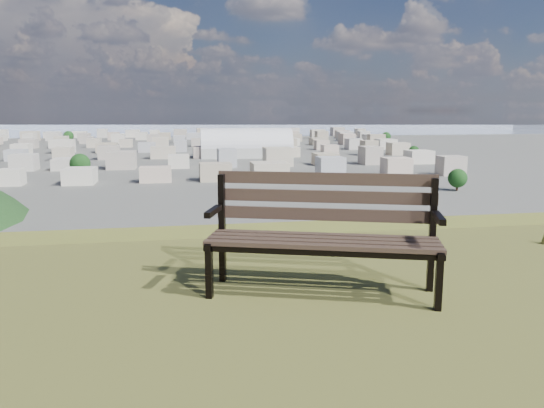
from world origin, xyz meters
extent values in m
cube|color=#422F26|center=(-0.17, 2.03, 25.39)|extent=(1.53, 0.58, 0.03)
cube|color=#422F26|center=(-0.14, 2.13, 25.39)|extent=(1.53, 0.58, 0.03)
cube|color=#422F26|center=(-0.10, 2.23, 25.39)|extent=(1.53, 0.58, 0.03)
cube|color=#422F26|center=(-0.07, 2.33, 25.39)|extent=(1.53, 0.58, 0.03)
cube|color=#422F26|center=(-0.05, 2.40, 25.53)|extent=(1.52, 0.54, 0.09)
cube|color=#422F26|center=(-0.04, 2.42, 25.66)|extent=(1.52, 0.54, 0.09)
cube|color=#422F26|center=(-0.03, 2.44, 25.79)|extent=(1.52, 0.54, 0.09)
cube|color=black|center=(-0.90, 2.26, 25.19)|extent=(0.06, 0.06, 0.39)
cube|color=black|center=(-0.77, 2.62, 25.41)|extent=(0.06, 0.06, 0.81)
cube|color=black|center=(-0.84, 2.42, 25.36)|extent=(0.18, 0.43, 0.04)
cube|color=black|center=(-0.85, 2.38, 25.58)|extent=(0.14, 0.32, 0.04)
cube|color=black|center=(0.54, 1.77, 25.19)|extent=(0.06, 0.06, 0.39)
cube|color=black|center=(0.66, 2.13, 25.41)|extent=(0.06, 0.06, 0.81)
cube|color=black|center=(0.60, 1.94, 25.36)|extent=(0.18, 0.43, 0.04)
cube|color=black|center=(0.59, 1.89, 25.58)|extent=(0.14, 0.32, 0.04)
cube|color=black|center=(-0.17, 2.02, 25.35)|extent=(1.52, 0.54, 0.04)
cube|color=black|center=(-0.07, 2.34, 25.35)|extent=(1.52, 0.54, 0.04)
cube|color=#BABAB6|center=(37.16, 301.15, 2.86)|extent=(52.04, 23.09, 5.72)
cylinder|color=white|center=(37.16, 301.15, 5.72)|extent=(52.04, 23.09, 21.74)
cube|color=beige|center=(-60.00, 200.00, 3.50)|extent=(11.00, 11.00, 7.00)
cube|color=#AEA295|center=(-36.00, 200.00, 3.50)|extent=(11.00, 11.00, 7.00)
cube|color=beige|center=(-12.00, 200.00, 3.50)|extent=(11.00, 11.00, 7.00)
cube|color=#AAAAAF|center=(12.00, 200.00, 3.50)|extent=(11.00, 11.00, 7.00)
cube|color=#C2B49E|center=(36.00, 200.00, 3.50)|extent=(11.00, 11.00, 7.00)
cube|color=tan|center=(60.00, 200.00, 3.50)|extent=(11.00, 11.00, 7.00)
cube|color=beige|center=(84.00, 200.00, 3.50)|extent=(11.00, 11.00, 7.00)
cube|color=beige|center=(108.00, 200.00, 3.50)|extent=(11.00, 11.00, 7.00)
cube|color=beige|center=(-72.00, 250.00, 3.50)|extent=(11.00, 11.00, 7.00)
cube|color=#AAAAAF|center=(-48.00, 250.00, 3.50)|extent=(11.00, 11.00, 7.00)
cube|color=#C2B49E|center=(-24.00, 250.00, 3.50)|extent=(11.00, 11.00, 7.00)
cube|color=tan|center=(0.00, 250.00, 3.50)|extent=(11.00, 11.00, 7.00)
cube|color=beige|center=(24.00, 250.00, 3.50)|extent=(11.00, 11.00, 7.00)
cube|color=beige|center=(48.00, 250.00, 3.50)|extent=(11.00, 11.00, 7.00)
cube|color=beige|center=(72.00, 250.00, 3.50)|extent=(11.00, 11.00, 7.00)
cube|color=#AEA295|center=(96.00, 250.00, 3.50)|extent=(11.00, 11.00, 7.00)
cube|color=beige|center=(120.00, 250.00, 3.50)|extent=(11.00, 11.00, 7.00)
cube|color=tan|center=(-84.00, 300.00, 3.50)|extent=(11.00, 11.00, 7.00)
cube|color=beige|center=(-60.00, 300.00, 3.50)|extent=(11.00, 11.00, 7.00)
cube|color=beige|center=(-36.00, 300.00, 3.50)|extent=(11.00, 11.00, 7.00)
cube|color=beige|center=(-12.00, 300.00, 3.50)|extent=(11.00, 11.00, 7.00)
cube|color=#AEA295|center=(12.00, 300.00, 3.50)|extent=(11.00, 11.00, 7.00)
cube|color=beige|center=(36.00, 300.00, 3.50)|extent=(11.00, 11.00, 7.00)
cube|color=#AAAAAF|center=(60.00, 300.00, 3.50)|extent=(11.00, 11.00, 7.00)
cube|color=#C2B49E|center=(84.00, 300.00, 3.50)|extent=(11.00, 11.00, 7.00)
cube|color=tan|center=(108.00, 300.00, 3.50)|extent=(11.00, 11.00, 7.00)
cube|color=beige|center=(132.00, 300.00, 3.50)|extent=(11.00, 11.00, 7.00)
cube|color=#AEA295|center=(-96.00, 350.00, 3.50)|extent=(11.00, 11.00, 7.00)
cube|color=beige|center=(-72.00, 350.00, 3.50)|extent=(11.00, 11.00, 7.00)
cube|color=#AAAAAF|center=(-48.00, 350.00, 3.50)|extent=(11.00, 11.00, 7.00)
cube|color=#C2B49E|center=(-24.00, 350.00, 3.50)|extent=(11.00, 11.00, 7.00)
cube|color=tan|center=(0.00, 350.00, 3.50)|extent=(11.00, 11.00, 7.00)
cube|color=beige|center=(24.00, 350.00, 3.50)|extent=(11.00, 11.00, 7.00)
cube|color=beige|center=(48.00, 350.00, 3.50)|extent=(11.00, 11.00, 7.00)
cube|color=beige|center=(72.00, 350.00, 3.50)|extent=(11.00, 11.00, 7.00)
cube|color=#AEA295|center=(96.00, 350.00, 3.50)|extent=(11.00, 11.00, 7.00)
cube|color=beige|center=(120.00, 350.00, 3.50)|extent=(11.00, 11.00, 7.00)
cube|color=#AAAAAF|center=(144.00, 350.00, 3.50)|extent=(11.00, 11.00, 7.00)
cube|color=beige|center=(-108.00, 400.00, 3.50)|extent=(11.00, 11.00, 7.00)
cube|color=beige|center=(-84.00, 400.00, 3.50)|extent=(11.00, 11.00, 7.00)
cube|color=beige|center=(-60.00, 400.00, 3.50)|extent=(11.00, 11.00, 7.00)
cube|color=#AEA295|center=(-36.00, 400.00, 3.50)|extent=(11.00, 11.00, 7.00)
cube|color=beige|center=(-12.00, 400.00, 3.50)|extent=(11.00, 11.00, 7.00)
cube|color=#AAAAAF|center=(12.00, 400.00, 3.50)|extent=(11.00, 11.00, 7.00)
cube|color=#C2B49E|center=(36.00, 400.00, 3.50)|extent=(11.00, 11.00, 7.00)
cube|color=tan|center=(60.00, 400.00, 3.50)|extent=(11.00, 11.00, 7.00)
cube|color=beige|center=(84.00, 400.00, 3.50)|extent=(11.00, 11.00, 7.00)
cube|color=beige|center=(108.00, 400.00, 3.50)|extent=(11.00, 11.00, 7.00)
cube|color=beige|center=(132.00, 400.00, 3.50)|extent=(11.00, 11.00, 7.00)
cube|color=#AEA295|center=(156.00, 400.00, 3.50)|extent=(11.00, 11.00, 7.00)
cube|color=#C2B49E|center=(-120.00, 450.00, 3.50)|extent=(11.00, 11.00, 7.00)
cube|color=tan|center=(-96.00, 450.00, 3.50)|extent=(11.00, 11.00, 7.00)
cube|color=beige|center=(-72.00, 450.00, 3.50)|extent=(11.00, 11.00, 7.00)
cube|color=beige|center=(-48.00, 450.00, 3.50)|extent=(11.00, 11.00, 7.00)
cube|color=beige|center=(-24.00, 450.00, 3.50)|extent=(11.00, 11.00, 7.00)
cube|color=#AEA295|center=(0.00, 450.00, 3.50)|extent=(11.00, 11.00, 7.00)
cube|color=beige|center=(24.00, 450.00, 3.50)|extent=(11.00, 11.00, 7.00)
cube|color=#AAAAAF|center=(48.00, 450.00, 3.50)|extent=(11.00, 11.00, 7.00)
cube|color=#C2B49E|center=(72.00, 450.00, 3.50)|extent=(11.00, 11.00, 7.00)
cube|color=tan|center=(96.00, 450.00, 3.50)|extent=(11.00, 11.00, 7.00)
cube|color=beige|center=(120.00, 450.00, 3.50)|extent=(11.00, 11.00, 7.00)
cube|color=beige|center=(144.00, 450.00, 3.50)|extent=(11.00, 11.00, 7.00)
cube|color=beige|center=(168.00, 450.00, 3.50)|extent=(11.00, 11.00, 7.00)
cube|color=#AAAAAF|center=(-132.00, 500.00, 3.50)|extent=(11.00, 11.00, 7.00)
cube|color=#C2B49E|center=(-108.00, 500.00, 3.50)|extent=(11.00, 11.00, 7.00)
cube|color=tan|center=(-84.00, 500.00, 3.50)|extent=(11.00, 11.00, 7.00)
cube|color=beige|center=(-60.00, 500.00, 3.50)|extent=(11.00, 11.00, 7.00)
cube|color=beige|center=(-36.00, 500.00, 3.50)|extent=(11.00, 11.00, 7.00)
cube|color=beige|center=(-12.00, 500.00, 3.50)|extent=(11.00, 11.00, 7.00)
cube|color=#AEA295|center=(12.00, 500.00, 3.50)|extent=(11.00, 11.00, 7.00)
cube|color=beige|center=(36.00, 500.00, 3.50)|extent=(11.00, 11.00, 7.00)
cube|color=#AAAAAF|center=(60.00, 500.00, 3.50)|extent=(11.00, 11.00, 7.00)
cube|color=#C2B49E|center=(84.00, 500.00, 3.50)|extent=(11.00, 11.00, 7.00)
cube|color=tan|center=(108.00, 500.00, 3.50)|extent=(11.00, 11.00, 7.00)
cube|color=beige|center=(132.00, 500.00, 3.50)|extent=(11.00, 11.00, 7.00)
cube|color=beige|center=(156.00, 500.00, 3.50)|extent=(11.00, 11.00, 7.00)
cube|color=beige|center=(180.00, 500.00, 3.50)|extent=(11.00, 11.00, 7.00)
cube|color=beige|center=(-168.00, 550.00, 3.50)|extent=(11.00, 11.00, 7.00)
cube|color=#AAAAAF|center=(-144.00, 550.00, 3.50)|extent=(11.00, 11.00, 7.00)
cube|color=#C2B49E|center=(-120.00, 550.00, 3.50)|extent=(11.00, 11.00, 7.00)
cube|color=tan|center=(-96.00, 550.00, 3.50)|extent=(11.00, 11.00, 7.00)
cube|color=beige|center=(-72.00, 550.00, 3.50)|extent=(11.00, 11.00, 7.00)
cube|color=beige|center=(-48.00, 550.00, 3.50)|extent=(11.00, 11.00, 7.00)
cube|color=beige|center=(-24.00, 550.00, 3.50)|extent=(11.00, 11.00, 7.00)
cube|color=#AEA295|center=(0.00, 550.00, 3.50)|extent=(11.00, 11.00, 7.00)
cube|color=beige|center=(24.00, 550.00, 3.50)|extent=(11.00, 11.00, 7.00)
cube|color=#AAAAAF|center=(48.00, 550.00, 3.50)|extent=(11.00, 11.00, 7.00)
cube|color=#C2B49E|center=(72.00, 550.00, 3.50)|extent=(11.00, 11.00, 7.00)
cube|color=tan|center=(96.00, 550.00, 3.50)|extent=(11.00, 11.00, 7.00)
cube|color=beige|center=(120.00, 550.00, 3.50)|extent=(11.00, 11.00, 7.00)
cube|color=beige|center=(144.00, 550.00, 3.50)|extent=(11.00, 11.00, 7.00)
cube|color=beige|center=(168.00, 550.00, 3.50)|extent=(11.00, 11.00, 7.00)
cube|color=#AEA295|center=(192.00, 550.00, 3.50)|extent=(11.00, 11.00, 7.00)
cylinder|color=#332219|center=(90.00, 160.00, 1.05)|extent=(0.80, 0.80, 2.10)
sphere|color=black|center=(90.00, 160.00, 4.20)|extent=(6.30, 6.30, 6.30)
cylinder|color=#332219|center=(-40.00, 220.00, 1.35)|extent=(0.80, 0.80, 2.70)
sphere|color=black|center=(-40.00, 220.00, 5.40)|extent=(8.10, 8.10, 8.10)
cylinder|color=#332219|center=(130.00, 280.00, 0.97)|extent=(0.80, 0.80, 1.95)
sphere|color=black|center=(130.00, 280.00, 3.90)|extent=(5.85, 5.85, 5.85)
cylinder|color=#332219|center=(60.00, 400.00, 1.12)|extent=(0.80, 0.80, 2.25)
sphere|color=black|center=(60.00, 400.00, 4.50)|extent=(6.75, 6.75, 6.75)
cylinder|color=#332219|center=(-90.00, 460.00, 1.43)|extent=(0.80, 0.80, 2.85)
sphere|color=black|center=(-90.00, 460.00, 5.70)|extent=(8.55, 8.55, 8.55)
cylinder|color=#332219|center=(-130.00, 500.00, 1.20)|extent=(0.80, 0.80, 2.40)
sphere|color=black|center=(-130.00, 500.00, 4.80)|extent=(7.20, 7.20, 7.20)
cylinder|color=#332219|center=(40.00, 300.00, 1.05)|extent=(0.80, 0.80, 2.10)
sphere|color=black|center=(40.00, 300.00, 4.20)|extent=(6.30, 6.30, 6.30)
cylinder|color=#332219|center=(170.00, 420.00, 1.27)|extent=(0.80, 0.80, 2.55)
sphere|color=black|center=(170.00, 420.00, 5.10)|extent=(7.65, 7.65, 7.65)
cube|color=#9AA9C4|center=(0.00, 900.00, 0.00)|extent=(2400.00, 700.00, 0.12)
cube|color=#919BB4|center=(-400.00, 1350.00, 27.50)|extent=(600.00, 220.00, 55.00)
cube|color=#919BB4|center=(150.00, 1390.00, 22.50)|extent=(700.00, 220.00, 45.00)
cube|color=#919BB4|center=(650.00, 1430.00, 30.00)|extent=(500.00, 220.00, 60.00)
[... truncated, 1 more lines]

